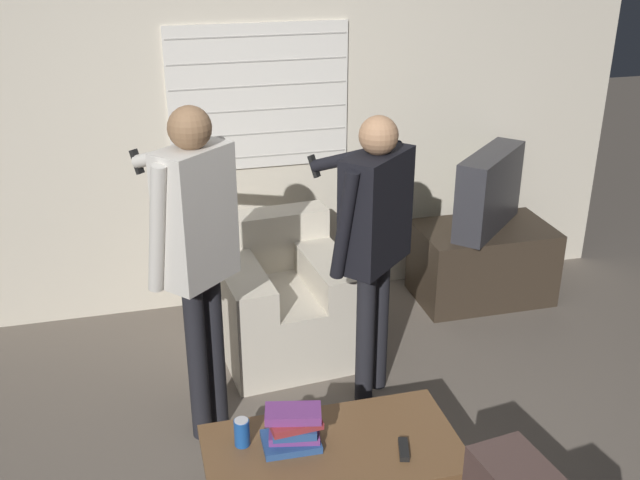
# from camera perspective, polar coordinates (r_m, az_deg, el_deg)

# --- Properties ---
(wall_back) EXTENTS (5.20, 0.08, 2.55)m
(wall_back) POSITION_cam_1_polar(r_m,az_deg,el_deg) (4.90, -5.47, 9.14)
(wall_back) COLOR beige
(wall_back) RESTS_ON ground_plane
(armchair_beige) EXTENTS (0.83, 0.90, 0.80)m
(armchair_beige) POSITION_cam_1_polar(r_m,az_deg,el_deg) (4.61, -3.00, -4.52)
(armchair_beige) COLOR beige
(armchair_beige) RESTS_ON ground_plane
(coffee_table) EXTENTS (1.08, 0.58, 0.44)m
(coffee_table) POSITION_cam_1_polar(r_m,az_deg,el_deg) (3.30, 1.01, -16.03)
(coffee_table) COLOR brown
(coffee_table) RESTS_ON ground_plane
(tv_stand) EXTENTS (0.91, 0.56, 0.53)m
(tv_stand) POSITION_cam_1_polar(r_m,az_deg,el_deg) (5.33, 12.25, -1.69)
(tv_stand) COLOR #33281E
(tv_stand) RESTS_ON ground_plane
(tv) EXTENTS (0.68, 0.66, 0.53)m
(tv) POSITION_cam_1_polar(r_m,az_deg,el_deg) (5.13, 12.73, 3.68)
(tv) COLOR #2D2D33
(tv) RESTS_ON tv_stand
(person_left_standing) EXTENTS (0.48, 0.81, 1.73)m
(person_left_standing) POSITION_cam_1_polar(r_m,az_deg,el_deg) (3.58, -9.46, 0.10)
(person_left_standing) COLOR black
(person_left_standing) RESTS_ON ground_plane
(person_right_standing) EXTENTS (0.52, 0.82, 1.60)m
(person_right_standing) POSITION_cam_1_polar(r_m,az_deg,el_deg) (3.87, 4.11, 1.02)
(person_right_standing) COLOR black
(person_right_standing) RESTS_ON ground_plane
(book_stack) EXTENTS (0.26, 0.19, 0.18)m
(book_stack) POSITION_cam_1_polar(r_m,az_deg,el_deg) (3.24, -2.06, -14.11)
(book_stack) COLOR #284C89
(book_stack) RESTS_ON coffee_table
(soda_can) EXTENTS (0.07, 0.07, 0.13)m
(soda_can) POSITION_cam_1_polar(r_m,az_deg,el_deg) (3.27, -5.97, -14.37)
(soda_can) COLOR #194C9E
(soda_can) RESTS_ON coffee_table
(spare_remote) EXTENTS (0.07, 0.14, 0.02)m
(spare_remote) POSITION_cam_1_polar(r_m,az_deg,el_deg) (3.26, 6.39, -15.57)
(spare_remote) COLOR black
(spare_remote) RESTS_ON coffee_table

